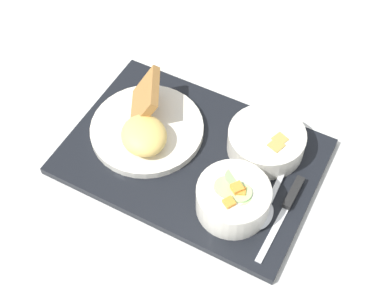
% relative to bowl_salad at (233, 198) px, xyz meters
% --- Properties ---
extents(ground_plane, '(4.00, 4.00, 0.00)m').
position_rel_bowl_salad_xyz_m(ground_plane, '(0.11, -0.06, -0.05)').
color(ground_plane, silver).
extents(serving_tray, '(0.46, 0.33, 0.02)m').
position_rel_bowl_salad_xyz_m(serving_tray, '(0.11, -0.06, -0.04)').
color(serving_tray, black).
rests_on(serving_tray, ground_plane).
extents(bowl_salad, '(0.12, 0.12, 0.07)m').
position_rel_bowl_salad_xyz_m(bowl_salad, '(0.00, 0.00, 0.00)').
color(bowl_salad, silver).
rests_on(bowl_salad, serving_tray).
extents(bowl_soup, '(0.14, 0.14, 0.05)m').
position_rel_bowl_salad_xyz_m(bowl_soup, '(0.01, -0.14, -0.01)').
color(bowl_soup, silver).
rests_on(bowl_soup, serving_tray).
extents(plate_main, '(0.21, 0.21, 0.09)m').
position_rel_bowl_salad_xyz_m(plate_main, '(0.21, -0.05, -0.01)').
color(plate_main, silver).
rests_on(plate_main, serving_tray).
extents(knife, '(0.02, 0.17, 0.01)m').
position_rel_bowl_salad_xyz_m(knife, '(-0.08, -0.06, -0.03)').
color(knife, silver).
rests_on(knife, serving_tray).
extents(spoon, '(0.04, 0.17, 0.01)m').
position_rel_bowl_salad_xyz_m(spoon, '(-0.05, -0.04, -0.03)').
color(spoon, silver).
rests_on(spoon, serving_tray).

